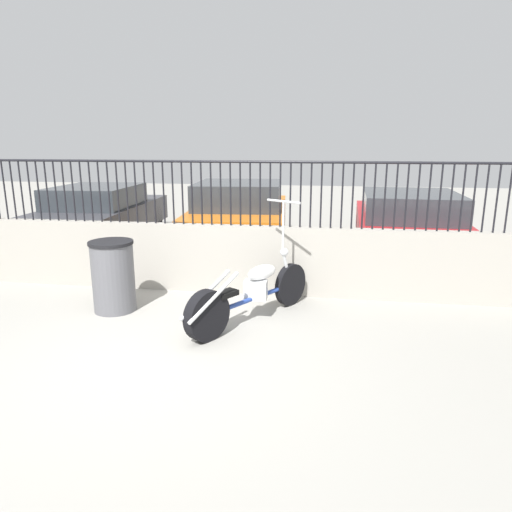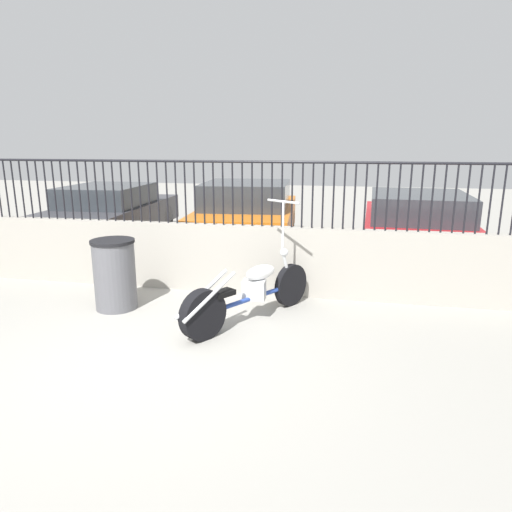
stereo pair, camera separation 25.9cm
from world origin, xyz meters
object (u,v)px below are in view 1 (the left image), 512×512
at_px(motorcycle_blue, 247,294).
at_px(trash_bin, 113,276).
at_px(car_orange, 240,215).
at_px(car_red, 408,225).
at_px(car_dark_grey, 101,213).

bearing_deg(motorcycle_blue, trash_bin, 117.28).
height_order(trash_bin, car_orange, car_orange).
relative_size(trash_bin, car_orange, 0.22).
xyz_separation_m(car_orange, car_red, (3.28, -0.41, -0.04)).
distance_m(motorcycle_blue, car_orange, 4.13).
bearing_deg(car_orange, car_red, -102.03).
relative_size(trash_bin, car_red, 0.21).
bearing_deg(car_red, motorcycle_blue, 148.72).
bearing_deg(car_orange, motorcycle_blue, -172.76).
relative_size(car_orange, car_red, 0.93).
height_order(car_orange, car_red, car_orange).
relative_size(car_dark_grey, car_orange, 1.03).
bearing_deg(car_red, trash_bin, 131.80).
xyz_separation_m(motorcycle_blue, car_red, (2.42, 3.61, 0.29)).
bearing_deg(trash_bin, car_orange, 76.38).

